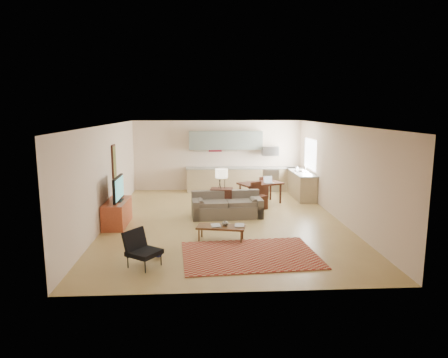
{
  "coord_description": "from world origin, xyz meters",
  "views": [
    {
      "loc": [
        -0.65,
        -10.93,
        3.11
      ],
      "look_at": [
        0.0,
        0.3,
        1.15
      ],
      "focal_mm": 32.0,
      "sensor_mm": 36.0,
      "label": 1
    }
  ],
  "objects": [
    {
      "name": "dining_table",
      "position": [
        1.32,
        2.05,
        0.35
      ],
      "size": [
        1.61,
        1.3,
        0.71
      ],
      "primitive_type": null,
      "rotation": [
        0.0,
        0.0,
        0.42
      ],
      "color": "black",
      "rests_on": "floor"
    },
    {
      "name": "dining_chair_far",
      "position": [
        1.46,
        2.78,
        0.41
      ],
      "size": [
        0.52,
        0.53,
        0.81
      ],
      "primitive_type": null,
      "rotation": [
        0.0,
        0.0,
        3.56
      ],
      "color": "black",
      "rests_on": "floor"
    },
    {
      "name": "armchair",
      "position": [
        -1.8,
        -3.27,
        0.37
      ],
      "size": [
        0.9,
        0.9,
        0.74
      ],
      "primitive_type": null,
      "rotation": [
        0.0,
        0.0,
        0.95
      ],
      "color": "black",
      "rests_on": "floor"
    },
    {
      "name": "console_table",
      "position": [
        -0.04,
        0.85,
        0.38
      ],
      "size": [
        0.72,
        0.54,
        0.77
      ],
      "primitive_type": null,
      "rotation": [
        0.0,
        0.0,
        -0.16
      ],
      "color": "black",
      "rests_on": "floor"
    },
    {
      "name": "sofa",
      "position": [
        0.09,
        0.39,
        0.37
      ],
      "size": [
        2.18,
        1.08,
        0.74
      ],
      "primitive_type": null,
      "rotation": [
        0.0,
        0.0,
        0.08
      ],
      "color": "#61584D",
      "rests_on": "floor"
    },
    {
      "name": "tv_credenza",
      "position": [
        -2.95,
        -0.24,
        0.33
      ],
      "size": [
        0.56,
        1.45,
        0.67
      ],
      "primitive_type": null,
      "color": "#9B3C23",
      "rests_on": "floor"
    },
    {
      "name": "upper_cabinets",
      "position": [
        0.3,
        4.33,
        1.95
      ],
      "size": [
        2.8,
        0.34,
        0.7
      ],
      "primitive_type": "cube",
      "color": "slate",
      "rests_on": "room"
    },
    {
      "name": "kitchen_counter_right",
      "position": [
        2.93,
        3.0,
        0.46
      ],
      "size": [
        0.64,
        2.26,
        0.92
      ],
      "primitive_type": null,
      "color": "#9E8965",
      "rests_on": "ground"
    },
    {
      "name": "room",
      "position": [
        0.0,
        0.0,
        1.35
      ],
      "size": [
        9.0,
        9.0,
        9.0
      ],
      "color": "#AA8B4E",
      "rests_on": "ground"
    },
    {
      "name": "window_right",
      "position": [
        3.23,
        3.0,
        1.55
      ],
      "size": [
        0.02,
        1.4,
        1.05
      ],
      "primitive_type": "cube",
      "color": "white",
      "rests_on": "room"
    },
    {
      "name": "vase",
      "position": [
        -0.09,
        -1.67,
        0.43
      ],
      "size": [
        0.22,
        0.22,
        0.16
      ],
      "primitive_type": "imported",
      "rotation": [
        0.0,
        0.0,
        0.23
      ],
      "color": "black",
      "rests_on": "coffee_table"
    },
    {
      "name": "soap_bottle",
      "position": [
        2.83,
        3.24,
        1.02
      ],
      "size": [
        0.09,
        0.09,
        0.19
      ],
      "primitive_type": "imported",
      "rotation": [
        0.0,
        0.0,
        0.02
      ],
      "color": "beige",
      "rests_on": "kitchen_counter_right"
    },
    {
      "name": "kitchen_range",
      "position": [
        2.0,
        4.18,
        0.45
      ],
      "size": [
        0.62,
        0.62,
        0.9
      ],
      "primitive_type": "cube",
      "color": "#A5A8AD",
      "rests_on": "ground"
    },
    {
      "name": "book_b",
      "position": [
        0.15,
        -1.68,
        0.36
      ],
      "size": [
        0.3,
        0.37,
        0.02
      ],
      "primitive_type": "imported",
      "rotation": [
        0.0,
        0.0,
        -0.12
      ],
      "color": "navy",
      "rests_on": "coffee_table"
    },
    {
      "name": "kitchen_counter_back",
      "position": [
        0.9,
        4.18,
        0.46
      ],
      "size": [
        4.26,
        0.64,
        0.92
      ],
      "primitive_type": null,
      "color": "#9E8965",
      "rests_on": "ground"
    },
    {
      "name": "coffee_table",
      "position": [
        -0.19,
        -1.7,
        0.18
      ],
      "size": [
        1.23,
        0.69,
        0.35
      ],
      "primitive_type": null,
      "rotation": [
        0.0,
        0.0,
        -0.21
      ],
      "color": "#51331A",
      "rests_on": "floor"
    },
    {
      "name": "table_lamp",
      "position": [
        -0.04,
        0.85,
        1.07
      ],
      "size": [
        0.47,
        0.47,
        0.61
      ],
      "primitive_type": null,
      "rotation": [
        0.0,
        0.0,
        -0.32
      ],
      "color": "beige",
      "rests_on": "console_table"
    },
    {
      "name": "kitchen_microwave",
      "position": [
        2.0,
        4.2,
        1.55
      ],
      "size": [
        0.62,
        0.4,
        0.35
      ],
      "primitive_type": "cube",
      "color": "#A5A8AD",
      "rests_on": "room"
    },
    {
      "name": "rug",
      "position": [
        0.39,
        -2.76,
        0.01
      ],
      "size": [
        3.02,
        2.21,
        0.02
      ],
      "primitive_type": "cube",
      "rotation": [
        0.0,
        0.0,
        0.08
      ],
      "color": "maroon",
      "rests_on": "floor"
    },
    {
      "name": "triptych",
      "position": [
        -0.1,
        4.47,
        1.75
      ],
      "size": [
        1.7,
        0.04,
        0.5
      ],
      "primitive_type": null,
      "color": "beige",
      "rests_on": "room"
    },
    {
      "name": "book_a",
      "position": [
        -0.42,
        -1.7,
        0.36
      ],
      "size": [
        0.28,
        0.34,
        0.03
      ],
      "primitive_type": "imported",
      "rotation": [
        0.0,
        0.0,
        0.09
      ],
      "color": "maroon",
      "rests_on": "coffee_table"
    },
    {
      "name": "wall_art_left",
      "position": [
        -3.21,
        0.9,
        1.55
      ],
      "size": [
        0.06,
        0.42,
        1.1
      ],
      "primitive_type": null,
      "color": "olive",
      "rests_on": "room"
    },
    {
      "name": "laptop",
      "position": [
        1.6,
        1.96,
        0.82
      ],
      "size": [
        0.35,
        0.3,
        0.22
      ],
      "primitive_type": null,
      "rotation": [
        0.0,
        0.0,
        0.3
      ],
      "color": "#A5A8AD",
      "rests_on": "dining_table"
    },
    {
      "name": "dining_chair_near",
      "position": [
        1.18,
        1.33,
        0.42
      ],
      "size": [
        0.55,
        0.56,
        0.85
      ],
      "primitive_type": null,
      "rotation": [
        0.0,
        0.0,
        0.49
      ],
      "color": "black",
      "rests_on": "floor"
    },
    {
      "name": "tv",
      "position": [
        -2.89,
        -0.24,
        1.0
      ],
      "size": [
        0.11,
        1.12,
        0.67
      ],
      "primitive_type": null,
      "color": "black",
      "rests_on": "tv_credenza"
    }
  ]
}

